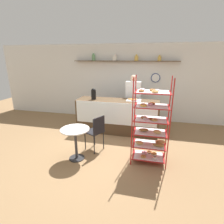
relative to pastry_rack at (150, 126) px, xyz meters
The scene contains 9 objects.
ground_plane 1.36m from the pastry_rack, 160.74° to the left, with size 14.00×14.00×0.00m, color olive.
back_wall 3.02m from the pastry_rack, 109.68° to the left, with size 10.00×0.30×2.70m.
display_counter 1.81m from the pastry_rack, 124.41° to the left, with size 2.46×0.68×1.01m.
pastry_rack is the anchor object (origin of this frame).
person_worker 2.09m from the pastry_rack, 106.68° to the left, with size 0.48×0.23×1.72m.
cafe_table 1.65m from the pastry_rack, behind, with size 0.63×0.63×0.74m.
cafe_chair 1.31m from the pastry_rack, behind, with size 0.51×0.51×0.90m.
coffee_carafe 2.25m from the pastry_rack, 140.92° to the left, with size 0.14×0.14×0.33m.
donut_tray_counter 1.64m from the pastry_rack, 109.21° to the left, with size 0.42×0.35×0.05m.
Camera 1 is at (1.00, -3.87, 2.23)m, focal length 28.00 mm.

